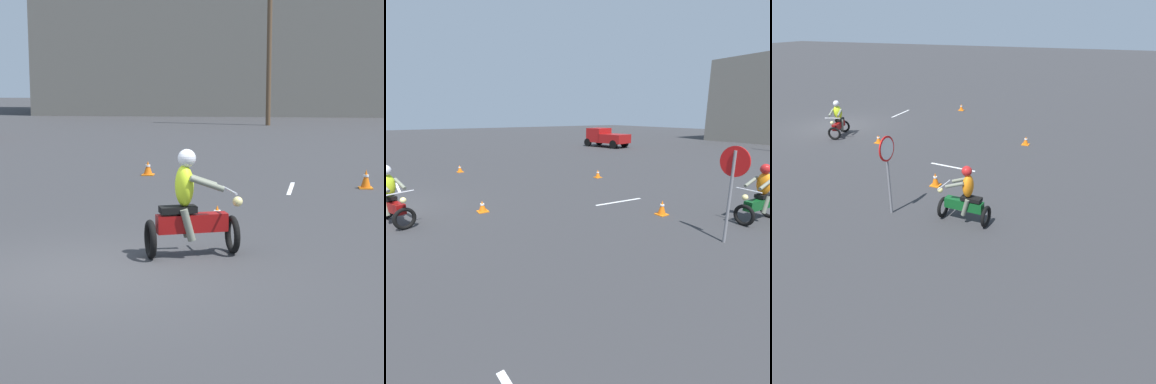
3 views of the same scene
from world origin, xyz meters
The scene contains 10 objects.
motorcycle_rider_foreground centered at (1.30, 1.15, 0.73)m, with size 1.55×1.05×1.66m.
motorcycle_rider_background centered at (6.78, 9.86, 0.73)m, with size 0.71×1.53×1.66m.
pickup_truck centered at (-11.82, 19.12, 0.93)m, with size 4.45×2.79×1.73m.
stop_sign centered at (7.10, 7.70, 1.63)m, with size 0.70×0.08×2.30m.
traffic_cone_near_left centered at (1.58, 3.52, 0.17)m, with size 0.32×0.32×0.36m.
traffic_cone_near_right centered at (-0.66, 9.75, 0.18)m, with size 0.32×0.32×0.38m.
traffic_cone_far_right centered at (4.89, 8.01, 0.22)m, with size 0.32×0.32×0.46m.
traffic_cone_far_center centered at (-5.84, 4.48, 0.19)m, with size 0.32×0.32×0.38m.
lane_stripe_n centered at (3.10, 7.85, 0.00)m, with size 0.10×1.90×0.01m, color silver.
lane_stripe_w centered at (-3.74, 1.48, 0.00)m, with size 0.10×2.02×0.01m, color silver.
Camera 2 is at (10.73, 1.10, 2.97)m, focal length 28.00 mm.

